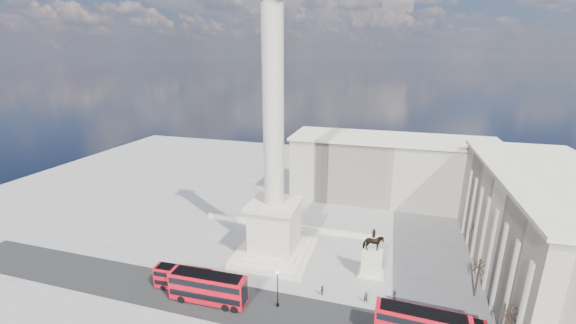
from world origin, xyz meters
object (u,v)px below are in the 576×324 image
(nelsons_column, at_px, (274,191))
(pedestrian_standing, at_px, (394,295))
(pedestrian_walking, at_px, (366,298))
(red_bus_b, at_px, (208,288))
(pedestrian_crossing, at_px, (322,290))
(victorian_lamp, at_px, (277,286))
(equestrian_statue, at_px, (372,259))
(red_bus_a, at_px, (184,279))

(nelsons_column, height_order, pedestrian_standing, nelsons_column)
(nelsons_column, bearing_deg, pedestrian_walking, -27.27)
(red_bus_b, relative_size, pedestrian_crossing, 7.08)
(red_bus_b, distance_m, victorian_lamp, 10.66)
(pedestrian_standing, bearing_deg, nelsons_column, -45.10)
(pedestrian_standing, bearing_deg, pedestrian_crossing, -16.53)
(equestrian_statue, distance_m, pedestrian_crossing, 10.69)
(red_bus_a, height_order, pedestrian_crossing, red_bus_a)
(nelsons_column, xyz_separation_m, pedestrian_standing, (21.78, -7.19, -12.14))
(equestrian_statue, xyz_separation_m, pedestrian_walking, (-0.27, -7.67, -2.15))
(nelsons_column, distance_m, pedestrian_walking, 23.26)
(red_bus_b, xyz_separation_m, pedestrian_walking, (23.14, 6.58, -1.62))
(pedestrian_walking, bearing_deg, equestrian_statue, 98.17)
(red_bus_b, distance_m, equestrian_statue, 27.41)
(red_bus_a, height_order, pedestrian_standing, red_bus_a)
(red_bus_a, height_order, red_bus_b, red_bus_b)
(equestrian_statue, height_order, pedestrian_walking, equestrian_statue)
(victorian_lamp, distance_m, pedestrian_standing, 18.22)
(nelsons_column, xyz_separation_m, pedestrian_crossing, (10.92, -9.16, -12.06))
(equestrian_statue, distance_m, pedestrian_standing, 7.24)
(red_bus_a, xyz_separation_m, equestrian_statue, (28.69, 12.70, 1.04))
(nelsons_column, distance_m, pedestrian_standing, 25.95)
(pedestrian_crossing, bearing_deg, red_bus_b, 87.71)
(pedestrian_walking, relative_size, pedestrian_crossing, 1.10)
(victorian_lamp, bearing_deg, red_bus_b, -169.11)
(pedestrian_crossing, bearing_deg, pedestrian_standing, -103.85)
(red_bus_a, bearing_deg, pedestrian_walking, 7.28)
(victorian_lamp, xyz_separation_m, equestrian_statue, (12.99, 12.25, -0.51))
(red_bus_b, relative_size, pedestrian_walking, 6.46)
(pedestrian_walking, relative_size, pedestrian_standing, 1.20)
(pedestrian_walking, bearing_deg, victorian_lamp, -150.00)
(nelsons_column, distance_m, pedestrian_crossing, 18.68)
(red_bus_b, distance_m, pedestrian_standing, 28.55)
(equestrian_statue, bearing_deg, red_bus_b, -148.67)
(equestrian_statue, height_order, pedestrian_crossing, equestrian_statue)
(victorian_lamp, distance_m, equestrian_statue, 17.86)
(nelsons_column, bearing_deg, pedestrian_standing, -18.27)
(equestrian_statue, xyz_separation_m, pedestrian_standing, (3.78, -5.72, -2.31))
(nelsons_column, distance_m, victorian_lamp, 17.32)
(red_bus_a, bearing_deg, red_bus_b, -19.13)
(nelsons_column, height_order, red_bus_b, nelsons_column)
(victorian_lamp, bearing_deg, pedestrian_standing, 21.26)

